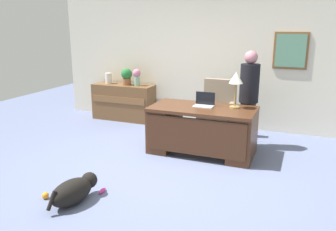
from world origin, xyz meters
TOP-DOWN VIEW (x-y plane):
  - ground_plane at (0.00, 0.00)m, footprint 12.00×12.00m
  - back_wall at (0.01, 2.60)m, footprint 7.00×0.16m
  - desk at (0.26, 0.87)m, footprint 1.68×0.87m
  - credenza at (-1.95, 2.25)m, footprint 1.36×0.50m
  - armchair at (0.29, 1.80)m, footprint 0.60×0.59m
  - person_standing at (0.89, 1.48)m, footprint 0.32×0.32m
  - dog_lying at (-0.68, -1.26)m, footprint 0.41×0.74m
  - laptop at (0.26, 0.99)m, footprint 0.32×0.22m
  - desk_lamp at (0.74, 1.06)m, footprint 0.22×0.22m
  - vase_with_flowers at (-1.61, 2.25)m, footprint 0.17×0.17m
  - vase_empty at (-2.31, 2.25)m, footprint 0.14×0.14m
  - potted_plant at (-1.86, 2.25)m, footprint 0.24×0.24m
  - dog_toy_ball at (-1.06, -1.33)m, footprint 0.08×0.08m
  - dog_toy_bone at (-0.50, -0.93)m, footprint 0.06×0.15m

SIDE VIEW (x-z plane):
  - ground_plane at x=0.00m, z-range 0.00..0.00m
  - dog_toy_bone at x=-0.50m, z-range 0.00..0.05m
  - dog_toy_ball at x=-1.06m, z-range 0.00..0.08m
  - dog_lying at x=-0.68m, z-range 0.01..0.31m
  - credenza at x=-1.95m, z-range 0.00..0.78m
  - desk at x=0.26m, z-range 0.03..0.80m
  - armchair at x=0.29m, z-range -0.06..1.02m
  - laptop at x=0.26m, z-range 0.72..0.94m
  - person_standing at x=0.89m, z-range 0.03..1.68m
  - vase_empty at x=-2.31m, z-range 0.78..1.02m
  - potted_plant at x=-1.86m, z-range 0.80..1.16m
  - vase_with_flowers at x=-1.61m, z-range 0.81..1.17m
  - desk_lamp at x=0.74m, z-range 0.93..1.51m
  - back_wall at x=0.01m, z-range 0.00..2.70m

